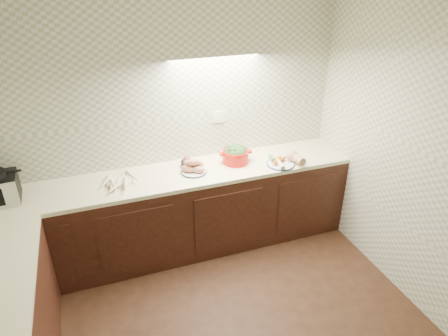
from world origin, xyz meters
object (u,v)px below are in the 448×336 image
object	(u,v)px
onion_bowl	(188,162)
dutch_oven	(236,154)
parsnip_pile	(123,182)
veg_plate	(286,159)
sweet_potato_plate	(194,167)

from	to	relation	value
onion_bowl	dutch_oven	world-z (taller)	dutch_oven
onion_bowl	dutch_oven	bearing A→B (deg)	-8.65
parsnip_pile	dutch_oven	world-z (taller)	dutch_oven
parsnip_pile	veg_plate	xyz separation A→B (m)	(1.62, -0.12, 0.02)
sweet_potato_plate	veg_plate	distance (m)	0.95
onion_bowl	veg_plate	distance (m)	0.99
onion_bowl	dutch_oven	size ratio (longest dim) A/B	0.46
parsnip_pile	onion_bowl	size ratio (longest dim) A/B	2.56
parsnip_pile	onion_bowl	distance (m)	0.69
parsnip_pile	veg_plate	distance (m)	1.63
sweet_potato_plate	onion_bowl	size ratio (longest dim) A/B	1.71
dutch_oven	veg_plate	bearing A→B (deg)	-16.28
onion_bowl	sweet_potato_plate	bearing A→B (deg)	-82.98
veg_plate	sweet_potato_plate	bearing A→B (deg)	171.79
veg_plate	dutch_oven	bearing A→B (deg)	157.09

